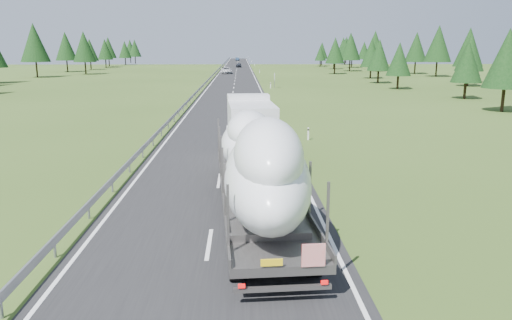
{
  "coord_description": "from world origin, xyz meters",
  "views": [
    {
      "loc": [
        1.21,
        -8.42,
        7.2
      ],
      "look_at": [
        1.88,
        13.26,
        2.24
      ],
      "focal_mm": 35.0,
      "sensor_mm": 36.0,
      "label": 1
    }
  ],
  "objects_px": {
    "highway_sign": "(275,78)",
    "distant_car_dark": "(239,65)",
    "boat_truck": "(256,151)",
    "distant_car_blue": "(237,59)",
    "distant_van": "(226,70)"
  },
  "relations": [
    {
      "from": "highway_sign",
      "to": "distant_car_dark",
      "type": "height_order",
      "value": "highway_sign"
    },
    {
      "from": "boat_truck",
      "to": "distant_car_blue",
      "type": "height_order",
      "value": "boat_truck"
    },
    {
      "from": "distant_car_dark",
      "to": "distant_van",
      "type": "bearing_deg",
      "value": -92.21
    },
    {
      "from": "boat_truck",
      "to": "distant_van",
      "type": "height_order",
      "value": "boat_truck"
    },
    {
      "from": "distant_van",
      "to": "distant_car_blue",
      "type": "xyz_separation_m",
      "value": [
        2.25,
        124.8,
        -0.06
      ]
    },
    {
      "from": "boat_truck",
      "to": "distant_car_blue",
      "type": "bearing_deg",
      "value": 90.53
    },
    {
      "from": "distant_van",
      "to": "distant_car_dark",
      "type": "xyz_separation_m",
      "value": [
        3.21,
        40.83,
        -0.1
      ]
    },
    {
      "from": "distant_van",
      "to": "distant_car_dark",
      "type": "height_order",
      "value": "distant_van"
    },
    {
      "from": "distant_car_blue",
      "to": "distant_car_dark",
      "type": "bearing_deg",
      "value": -95.31
    },
    {
      "from": "distant_van",
      "to": "distant_car_dark",
      "type": "distance_m",
      "value": 40.95
    },
    {
      "from": "distant_car_dark",
      "to": "distant_car_blue",
      "type": "bearing_deg",
      "value": 92.95
    },
    {
      "from": "distant_van",
      "to": "distant_car_blue",
      "type": "bearing_deg",
      "value": 86.95
    },
    {
      "from": "distant_car_dark",
      "to": "highway_sign",
      "type": "bearing_deg",
      "value": -83.48
    },
    {
      "from": "boat_truck",
      "to": "highway_sign",
      "type": "bearing_deg",
      "value": 85.4
    },
    {
      "from": "distant_car_blue",
      "to": "distant_van",
      "type": "bearing_deg",
      "value": -97.0
    }
  ]
}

